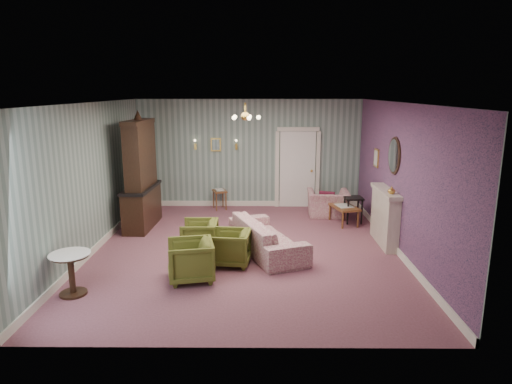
{
  "coord_description": "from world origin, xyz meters",
  "views": [
    {
      "loc": [
        0.26,
        -8.5,
        3.13
      ],
      "look_at": [
        0.2,
        0.4,
        1.1
      ],
      "focal_mm": 31.41,
      "sensor_mm": 36.0,
      "label": 1
    }
  ],
  "objects_px": {
    "wingback_chair": "(328,199)",
    "side_table_black": "(353,210)",
    "sofa_chintz": "(267,231)",
    "olive_chair_c": "(200,235)",
    "olive_chair_b": "(230,246)",
    "pedestal_table": "(72,274)",
    "coffee_table": "(344,215)",
    "fireplace": "(385,217)",
    "olive_chair_a": "(190,258)",
    "dresser": "(140,171)"
  },
  "relations": [
    {
      "from": "sofa_chintz",
      "to": "olive_chair_a",
      "type": "bearing_deg",
      "value": 114.25
    },
    {
      "from": "olive_chair_a",
      "to": "olive_chair_c",
      "type": "xyz_separation_m",
      "value": [
        -0.02,
        1.33,
        -0.03
      ]
    },
    {
      "from": "olive_chair_c",
      "to": "coffee_table",
      "type": "distance_m",
      "value": 3.74
    },
    {
      "from": "olive_chair_b",
      "to": "side_table_black",
      "type": "relative_size",
      "value": 1.12
    },
    {
      "from": "dresser",
      "to": "olive_chair_b",
      "type": "bearing_deg",
      "value": -44.09
    },
    {
      "from": "wingback_chair",
      "to": "dresser",
      "type": "height_order",
      "value": "dresser"
    },
    {
      "from": "fireplace",
      "to": "coffee_table",
      "type": "relative_size",
      "value": 1.61
    },
    {
      "from": "olive_chair_a",
      "to": "sofa_chintz",
      "type": "bearing_deg",
      "value": 124.45
    },
    {
      "from": "olive_chair_c",
      "to": "wingback_chair",
      "type": "relative_size",
      "value": 0.7
    },
    {
      "from": "wingback_chair",
      "to": "dresser",
      "type": "relative_size",
      "value": 0.38
    },
    {
      "from": "sofa_chintz",
      "to": "wingback_chair",
      "type": "height_order",
      "value": "wingback_chair"
    },
    {
      "from": "dresser",
      "to": "pedestal_table",
      "type": "xyz_separation_m",
      "value": [
        -0.19,
        -3.58,
        -0.97
      ]
    },
    {
      "from": "olive_chair_a",
      "to": "side_table_black",
      "type": "distance_m",
      "value": 4.79
    },
    {
      "from": "olive_chair_a",
      "to": "coffee_table",
      "type": "xyz_separation_m",
      "value": [
        3.17,
        3.28,
        -0.16
      ]
    },
    {
      "from": "olive_chair_c",
      "to": "dresser",
      "type": "xyz_separation_m",
      "value": [
        -1.55,
        1.67,
        0.97
      ]
    },
    {
      "from": "olive_chair_b",
      "to": "wingback_chair",
      "type": "xyz_separation_m",
      "value": [
        2.27,
        3.24,
        0.09
      ]
    },
    {
      "from": "sofa_chintz",
      "to": "fireplace",
      "type": "distance_m",
      "value": 2.5
    },
    {
      "from": "sofa_chintz",
      "to": "pedestal_table",
      "type": "distance_m",
      "value": 3.63
    },
    {
      "from": "olive_chair_c",
      "to": "sofa_chintz",
      "type": "distance_m",
      "value": 1.33
    },
    {
      "from": "fireplace",
      "to": "olive_chair_b",
      "type": "bearing_deg",
      "value": -159.65
    },
    {
      "from": "olive_chair_b",
      "to": "olive_chair_c",
      "type": "bearing_deg",
      "value": -128.35
    },
    {
      "from": "olive_chair_c",
      "to": "wingback_chair",
      "type": "height_order",
      "value": "wingback_chair"
    },
    {
      "from": "dresser",
      "to": "fireplace",
      "type": "height_order",
      "value": "dresser"
    },
    {
      "from": "sofa_chintz",
      "to": "olive_chair_c",
      "type": "bearing_deg",
      "value": 69.01
    },
    {
      "from": "olive_chair_c",
      "to": "coffee_table",
      "type": "height_order",
      "value": "olive_chair_c"
    },
    {
      "from": "coffee_table",
      "to": "side_table_black",
      "type": "bearing_deg",
      "value": 19.84
    },
    {
      "from": "side_table_black",
      "to": "olive_chair_a",
      "type": "bearing_deg",
      "value": -135.41
    },
    {
      "from": "olive_chair_a",
      "to": "dresser",
      "type": "relative_size",
      "value": 0.29
    },
    {
      "from": "olive_chair_b",
      "to": "olive_chair_c",
      "type": "xyz_separation_m",
      "value": [
        -0.65,
        0.64,
        -0.0
      ]
    },
    {
      "from": "olive_chair_c",
      "to": "pedestal_table",
      "type": "relative_size",
      "value": 1.02
    },
    {
      "from": "olive_chair_a",
      "to": "pedestal_table",
      "type": "relative_size",
      "value": 1.1
    },
    {
      "from": "olive_chair_a",
      "to": "wingback_chair",
      "type": "xyz_separation_m",
      "value": [
        2.89,
        3.93,
        0.06
      ]
    },
    {
      "from": "olive_chair_c",
      "to": "dresser",
      "type": "relative_size",
      "value": 0.27
    },
    {
      "from": "sofa_chintz",
      "to": "side_table_black",
      "type": "bearing_deg",
      "value": -68.1
    },
    {
      "from": "wingback_chair",
      "to": "side_table_black",
      "type": "xyz_separation_m",
      "value": [
        0.52,
        -0.57,
        -0.13
      ]
    },
    {
      "from": "olive_chair_b",
      "to": "coffee_table",
      "type": "relative_size",
      "value": 0.81
    },
    {
      "from": "sofa_chintz",
      "to": "wingback_chair",
      "type": "distance_m",
      "value": 3.03
    },
    {
      "from": "olive_chair_b",
      "to": "side_table_black",
      "type": "bearing_deg",
      "value": 140.07
    },
    {
      "from": "olive_chair_a",
      "to": "fireplace",
      "type": "distance_m",
      "value": 4.18
    },
    {
      "from": "olive_chair_b",
      "to": "wingback_chair",
      "type": "relative_size",
      "value": 0.7
    },
    {
      "from": "dresser",
      "to": "side_table_black",
      "type": "bearing_deg",
      "value": 6.45
    },
    {
      "from": "olive_chair_b",
      "to": "olive_chair_c",
      "type": "height_order",
      "value": "olive_chair_b"
    },
    {
      "from": "fireplace",
      "to": "olive_chair_c",
      "type": "bearing_deg",
      "value": -172.2
    },
    {
      "from": "olive_chair_a",
      "to": "olive_chair_b",
      "type": "xyz_separation_m",
      "value": [
        0.63,
        0.69,
        -0.03
      ]
    },
    {
      "from": "olive_chair_b",
      "to": "sofa_chintz",
      "type": "xyz_separation_m",
      "value": [
        0.68,
        0.66,
        0.08
      ]
    },
    {
      "from": "dresser",
      "to": "side_table_black",
      "type": "height_order",
      "value": "dresser"
    },
    {
      "from": "dresser",
      "to": "coffee_table",
      "type": "bearing_deg",
      "value": 5.63
    },
    {
      "from": "pedestal_table",
      "to": "dresser",
      "type": "bearing_deg",
      "value": 86.93
    },
    {
      "from": "dresser",
      "to": "fireplace",
      "type": "distance_m",
      "value": 5.49
    },
    {
      "from": "olive_chair_a",
      "to": "fireplace",
      "type": "height_order",
      "value": "fireplace"
    }
  ]
}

